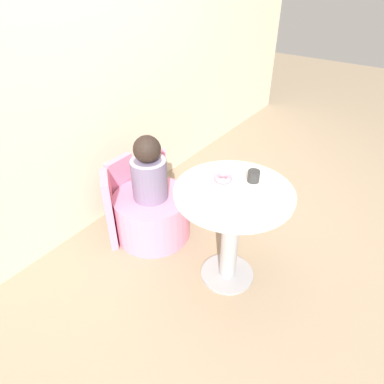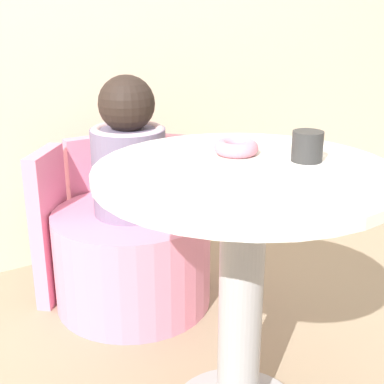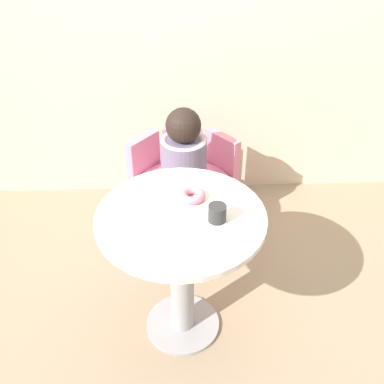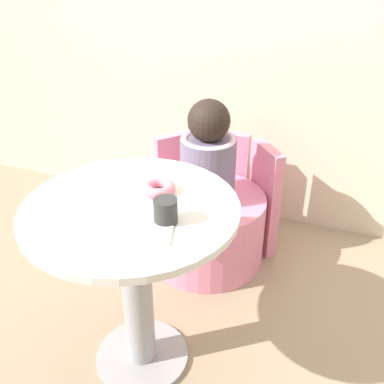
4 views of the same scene
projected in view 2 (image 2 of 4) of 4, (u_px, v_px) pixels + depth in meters
round_table at (243, 249)px, 1.24m from camera, size 0.68×0.68×0.68m
tub_chair at (133, 258)px, 1.90m from camera, size 0.55×0.55×0.35m
booth_backrest at (106, 211)px, 2.05m from camera, size 0.65×0.24×0.55m
child_figure at (128, 153)px, 1.77m from camera, size 0.25×0.25×0.47m
donut at (238, 147)px, 1.28m from camera, size 0.11×0.11×0.03m
cup at (307, 148)px, 1.20m from camera, size 0.07×0.07×0.07m
paper_napkin at (310, 171)px, 1.15m from camera, size 0.19×0.19×0.01m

